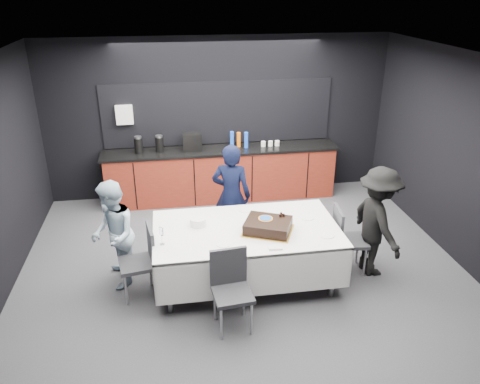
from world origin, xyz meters
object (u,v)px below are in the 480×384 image
Objects in this scene: cake_assembly at (268,226)px; person_left at (113,235)px; chair_left at (143,257)px; person_right at (377,222)px; chair_near at (231,284)px; plate_stack at (198,222)px; champagne_flute at (161,232)px; person_center at (231,195)px; party_table at (246,237)px; chair_right at (345,236)px.

person_left reaches higher than cake_assembly.
person_right reaches higher than chair_left.
person_right reaches higher than chair_near.
chair_left is at bearing -160.57° from plate_stack.
champagne_flute is 0.79m from person_left.
person_center is 1.04× the size of person_right.
party_table is 1.01m from person_center.
person_left is (-1.61, -0.79, -0.07)m from person_center.
cake_assembly is at bearing 5.13° from champagne_flute.
person_center is (-0.05, 1.00, 0.14)m from party_table.
chair_near is (-0.31, -0.81, -0.11)m from party_table.
person_center is (0.54, 0.83, -0.05)m from plate_stack.
plate_stack is 0.80m from chair_left.
plate_stack is 0.13× the size of person_center.
person_right reaches higher than champagne_flute.
party_table is 3.17× the size of cake_assembly.
plate_stack is 0.22× the size of chair_right.
party_table is at bearing 12.78° from champagne_flute.
person_center is at bearing 50.98° from champagne_flute.
chair_left is at bearing 178.68° from cake_assembly.
person_left is at bearing 141.07° from chair_left.
champagne_flute is at bearing 86.31° from person_right.
champagne_flute reaches higher than cake_assembly.
chair_left is 1.67m from person_center.
chair_left is 0.62× the size of person_right.
chair_near is 1.69m from person_left.
person_center reaches higher than person_right.
person_right is (2.31, -0.22, -0.08)m from plate_stack.
champagne_flute is at bearing 45.38° from person_left.
chair_left is at bearing 143.71° from chair_near.
chair_near is at bearing -36.29° from chair_left.
person_right is (1.72, -0.06, 0.11)m from party_table.
chair_near is 0.62× the size of person_right.
plate_stack is 0.13× the size of person_right.
party_table is 1.49× the size of person_center.
party_table is at bearing 74.33° from person_left.
chair_left is at bearing 83.12° from person_right.
party_table is 1.11m from champagne_flute.
person_left is (-2.99, 0.18, 0.17)m from chair_right.
person_right is (2.03, 0.75, 0.21)m from chair_near.
plate_stack is at bearing 164.62° from party_table.
person_left is at bearing 45.45° from person_center.
party_table is 10.36× the size of champagne_flute.
champagne_flute is 1.01m from chair_near.
person_left is at bearing 177.69° from plate_stack.
party_table is at bearing -178.93° from chair_right.
person_center reaches higher than plate_stack.
chair_right is 3.00m from person_left.
cake_assembly is at bearing -1.32° from chair_left.
person_center reaches higher than chair_right.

